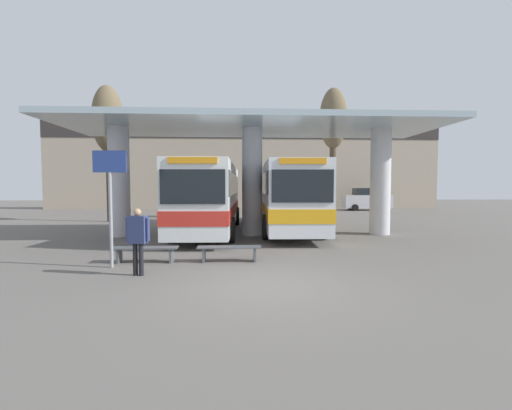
{
  "coord_description": "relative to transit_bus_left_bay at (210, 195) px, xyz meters",
  "views": [
    {
      "loc": [
        -0.6,
        -7.79,
        2.26
      ],
      "look_at": [
        0.0,
        4.42,
        1.6
      ],
      "focal_mm": 24.0,
      "sensor_mm": 36.0,
      "label": 1
    }
  ],
  "objects": [
    {
      "name": "ground_plane",
      "position": [
        2.04,
        -9.34,
        -1.84
      ],
      "size": [
        100.0,
        100.0,
        0.0
      ],
      "primitive_type": "plane",
      "color": "#605B56"
    },
    {
      "name": "poplar_tree_behind_right",
      "position": [
        7.81,
        5.99,
        4.76
      ],
      "size": [
        1.85,
        1.85,
        8.92
      ],
      "color": "#473A2B",
      "rests_on": "ground_plane"
    },
    {
      "name": "station_canopy",
      "position": [
        2.04,
        -1.31,
        2.32
      ],
      "size": [
        17.09,
        5.87,
        5.18
      ],
      "color": "silver",
      "rests_on": "ground_plane"
    },
    {
      "name": "townhouse_backdrop",
      "position": [
        2.04,
        17.8,
        3.6
      ],
      "size": [
        40.0,
        0.58,
        9.33
      ],
      "color": "tan",
      "rests_on": "ground_plane"
    },
    {
      "name": "waiting_bench_mid_platform",
      "position": [
        -1.36,
        -6.91,
        -1.49
      ],
      "size": [
        1.92,
        0.44,
        0.46
      ],
      "color": "#4C5156",
      "rests_on": "ground_plane"
    },
    {
      "name": "transit_bus_left_bay",
      "position": [
        0.0,
        0.0,
        0.0
      ],
      "size": [
        2.88,
        10.97,
        3.29
      ],
      "rotation": [
        0.0,
        0.0,
        3.12
      ],
      "color": "white",
      "rests_on": "ground_plane"
    },
    {
      "name": "waiting_bench_near_pillar",
      "position": [
        1.14,
        -6.91,
        -1.49
      ],
      "size": [
        1.91,
        0.44,
        0.46
      ],
      "color": "#4C5156",
      "rests_on": "ground_plane"
    },
    {
      "name": "poplar_tree_behind_left",
      "position": [
        -6.96,
        5.37,
        4.62
      ],
      "size": [
        1.93,
        1.93,
        8.7
      ],
      "color": "#473A2B",
      "rests_on": "ground_plane"
    },
    {
      "name": "info_sign_platform",
      "position": [
        -2.12,
        -7.51,
        0.46
      ],
      "size": [
        0.9,
        0.09,
        3.25
      ],
      "color": "gray",
      "rests_on": "ground_plane"
    },
    {
      "name": "transit_bus_center_bay",
      "position": [
        3.9,
        0.88,
        0.02
      ],
      "size": [
        2.95,
        11.77,
        3.32
      ],
      "rotation": [
        0.0,
        0.0,
        3.11
      ],
      "color": "silver",
      "rests_on": "ground_plane"
    },
    {
      "name": "parked_car_street",
      "position": [
        13.61,
        14.92,
        -0.82
      ],
      "size": [
        4.47,
        2.07,
        2.12
      ],
      "rotation": [
        0.0,
        0.0,
        -0.05
      ],
      "color": "silver",
      "rests_on": "ground_plane"
    },
    {
      "name": "pedestrian_waiting",
      "position": [
        -1.13,
        -8.42,
        -0.79
      ],
      "size": [
        0.63,
        0.32,
        1.71
      ],
      "rotation": [
        0.0,
        0.0,
        -0.18
      ],
      "color": "black",
      "rests_on": "ground_plane"
    }
  ]
}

